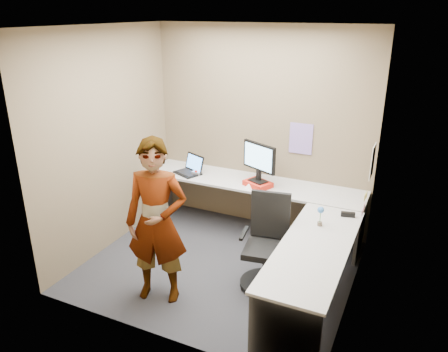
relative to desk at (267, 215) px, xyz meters
The scene contains 21 objects.
ground 0.83m from the desk, 138.54° to the right, with size 3.00×3.00×0.00m, color #25262A.
wall_back 1.27m from the desk, 115.54° to the left, with size 3.00×3.00×0.00m, color brown.
wall_right 1.36m from the desk, 19.95° to the right, with size 2.70×2.70×0.00m, color brown.
wall_left 2.12m from the desk, 168.73° to the right, with size 2.70×2.70×0.00m, color brown.
ceiling 2.19m from the desk, 138.54° to the right, with size 3.00×3.00×0.00m, color white.
desk is the anchor object (origin of this frame).
paper_ream 0.58m from the desk, 122.16° to the left, with size 0.33×0.24×0.07m, color red.
monitor 0.76m from the desk, 121.22° to the left, with size 0.50×0.27×0.50m.
laptop 1.43m from the desk, 157.89° to the left, with size 0.44×0.41×0.25m.
trackball_mouse 1.32m from the desk, 157.37° to the left, with size 0.12×0.08×0.07m.
origami 0.56m from the desk, 135.79° to the left, with size 0.10×0.10×0.06m, color white.
stapler 0.93m from the desk, ahead, with size 0.15×0.04×0.06m, color black.
flower 0.78m from the desk, 21.66° to the right, with size 0.07×0.07×0.22m.
calendar_purple 1.15m from the desk, 82.85° to the left, with size 0.30×0.01×0.40m, color #846BB7.
calendar_white 1.35m from the desk, 26.02° to the left, with size 0.01×0.28×0.38m, color white.
sticky_note_a 1.13m from the desk, ahead, with size 0.01×0.07×0.07m, color #F2E059.
sticky_note_b 1.10m from the desk, 11.49° to the left, with size 0.01×0.07×0.07m, color pink.
sticky_note_c 1.08m from the desk, ahead, with size 0.01×0.07×0.07m, color pink.
sticky_note_d 1.15m from the desk, 16.61° to the left, with size 0.01×0.07×0.07m, color #F2E059.
office_chair 0.53m from the desk, 69.46° to the right, with size 0.56×0.54×1.02m.
person 1.41m from the desk, 123.24° to the right, with size 0.63×0.41×1.73m, color #999399.
Camera 1 is at (1.94, -4.01, 2.86)m, focal length 35.00 mm.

